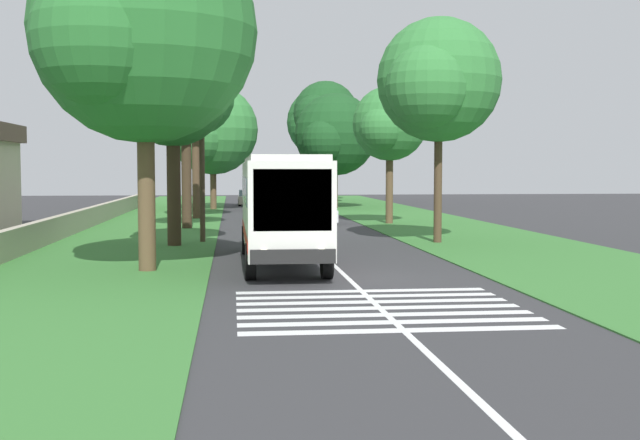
# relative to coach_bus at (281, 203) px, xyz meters

# --- Properties ---
(ground) EXTENTS (160.00, 160.00, 0.00)m
(ground) POSITION_rel_coach_bus_xyz_m (-3.83, -1.80, -2.15)
(ground) COLOR #333335
(grass_verge_left) EXTENTS (120.00, 8.00, 0.04)m
(grass_verge_left) POSITION_rel_coach_bus_xyz_m (11.17, 6.40, -2.13)
(grass_verge_left) COLOR #387533
(grass_verge_left) RESTS_ON ground
(grass_verge_right) EXTENTS (120.00, 8.00, 0.04)m
(grass_verge_right) POSITION_rel_coach_bus_xyz_m (11.17, -10.00, -2.13)
(grass_verge_right) COLOR #387533
(grass_verge_right) RESTS_ON ground
(centre_line) EXTENTS (110.00, 0.16, 0.01)m
(centre_line) POSITION_rel_coach_bus_xyz_m (11.17, -1.80, -2.14)
(centre_line) COLOR silver
(centre_line) RESTS_ON ground
(coach_bus) EXTENTS (11.16, 2.62, 3.73)m
(coach_bus) POSITION_rel_coach_bus_xyz_m (0.00, 0.00, 0.00)
(coach_bus) COLOR silver
(coach_bus) RESTS_ON ground
(zebra_crossing) EXTENTS (5.85, 6.80, 0.01)m
(zebra_crossing) POSITION_rel_coach_bus_xyz_m (-9.18, -1.80, -2.14)
(zebra_crossing) COLOR silver
(zebra_crossing) RESTS_ON ground
(trailing_car_0) EXTENTS (4.30, 1.78, 1.43)m
(trailing_car_0) POSITION_rel_coach_bus_xyz_m (20.82, -3.62, -1.48)
(trailing_car_0) COLOR silver
(trailing_car_0) RESTS_ON ground
(trailing_car_1) EXTENTS (4.30, 1.78, 1.43)m
(trailing_car_1) POSITION_rel_coach_bus_xyz_m (28.85, -3.53, -1.48)
(trailing_car_1) COLOR navy
(trailing_car_1) RESTS_ON ground
(trailing_car_2) EXTENTS (4.30, 1.78, 1.43)m
(trailing_car_2) POSITION_rel_coach_bus_xyz_m (36.68, -3.89, -1.48)
(trailing_car_2) COLOR navy
(trailing_car_2) RESTS_ON ground
(trailing_car_3) EXTENTS (4.30, 1.78, 1.43)m
(trailing_car_3) POSITION_rel_coach_bus_xyz_m (46.24, 0.24, -1.48)
(trailing_car_3) COLOR #B7A893
(trailing_car_3) RESTS_ON ground
(trailing_minibus_0) EXTENTS (6.00, 2.14, 2.53)m
(trailing_minibus_0) POSITION_rel_coach_bus_xyz_m (53.85, -3.74, -0.60)
(trailing_minibus_0) COLOR teal
(trailing_minibus_0) RESTS_ON ground
(roadside_tree_left_0) EXTENTS (5.71, 4.76, 8.98)m
(roadside_tree_left_0) POSITION_rel_coach_bus_xyz_m (6.96, 4.31, 4.33)
(roadside_tree_left_0) COLOR #3D2D1E
(roadside_tree_left_0) RESTS_ON grass_verge_left
(roadside_tree_left_1) EXTENTS (9.03, 7.38, 10.20)m
(roadside_tree_left_1) POSITION_rel_coach_bus_xyz_m (39.06, 3.39, 4.19)
(roadside_tree_left_1) COLOR brown
(roadside_tree_left_1) RESTS_ON grass_verge_left
(roadside_tree_left_2) EXTENTS (5.54, 4.65, 9.88)m
(roadside_tree_left_2) POSITION_rel_coach_bus_xyz_m (17.24, 4.34, 5.27)
(roadside_tree_left_2) COLOR #3D2D1E
(roadside_tree_left_2) RESTS_ON grass_verge_left
(roadside_tree_left_3) EXTENTS (5.91, 5.20, 10.72)m
(roadside_tree_left_3) POSITION_rel_coach_bus_xyz_m (26.40, 4.18, 5.85)
(roadside_tree_left_3) COLOR #4C3826
(roadside_tree_left_3) RESTS_ON grass_verge_left
(roadside_tree_left_4) EXTENTS (8.10, 7.19, 11.28)m
(roadside_tree_left_4) POSITION_rel_coach_bus_xyz_m (-1.54, 4.57, 5.41)
(roadside_tree_left_4) COLOR brown
(roadside_tree_left_4) RESTS_ON grass_verge_left
(roadside_tree_right_0) EXTENTS (7.56, 6.12, 11.56)m
(roadside_tree_right_0) POSITION_rel_coach_bus_xyz_m (47.73, -6.92, 6.20)
(roadside_tree_right_0) COLOR #3D2D1E
(roadside_tree_right_0) RESTS_ON grass_verge_right
(roadside_tree_right_1) EXTENTS (8.77, 7.39, 11.87)m
(roadside_tree_right_1) POSITION_rel_coach_bus_xyz_m (56.50, -7.55, 5.87)
(roadside_tree_right_1) COLOR brown
(roadside_tree_right_1) RESTS_ON grass_verge_right
(roadside_tree_right_2) EXTENTS (6.86, 5.51, 9.98)m
(roadside_tree_right_2) POSITION_rel_coach_bus_xyz_m (7.39, -7.33, 4.94)
(roadside_tree_right_2) COLOR #4C3826
(roadside_tree_right_2) RESTS_ON grass_verge_right
(roadside_tree_right_3) EXTENTS (5.32, 4.50, 8.27)m
(roadside_tree_right_3) POSITION_rel_coach_bus_xyz_m (20.12, -7.69, 3.78)
(roadside_tree_right_3) COLOR brown
(roadside_tree_right_3) RESTS_ON grass_verge_right
(roadside_tree_right_4) EXTENTS (7.93, 6.93, 9.67)m
(roadside_tree_right_4) POSITION_rel_coach_bus_xyz_m (39.95, -6.92, 3.94)
(roadside_tree_right_4) COLOR #4C3826
(roadside_tree_right_4) RESTS_ON grass_verge_right
(utility_pole) EXTENTS (0.24, 1.40, 7.30)m
(utility_pole) POSITION_rel_coach_bus_xyz_m (8.72, 3.02, 1.69)
(utility_pole) COLOR #473828
(utility_pole) RESTS_ON grass_verge_left
(roadside_wall) EXTENTS (70.00, 0.40, 1.09)m
(roadside_wall) POSITION_rel_coach_bus_xyz_m (16.17, 9.80, -1.56)
(roadside_wall) COLOR #B2A893
(roadside_wall) RESTS_ON grass_verge_left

